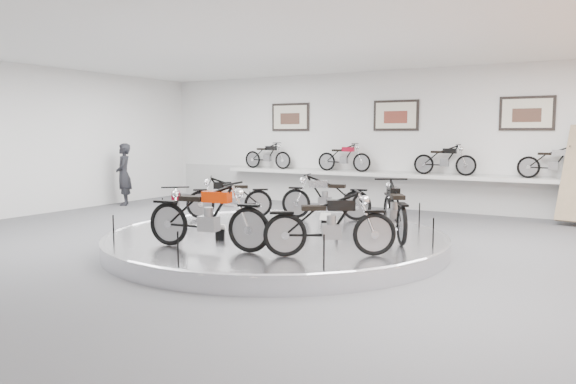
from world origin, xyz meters
The scene contains 22 objects.
floor centered at (0.00, 0.00, 0.00)m, with size 16.00×16.00×0.00m, color #555557.
ceiling centered at (0.00, 0.00, 4.00)m, with size 16.00×16.00×0.00m, color white.
wall_back centered at (0.00, 7.00, 2.00)m, with size 16.00×16.00×0.00m, color white.
wall_left centered at (-8.00, 0.00, 2.00)m, with size 14.00×14.00×0.00m, color white.
dado_band centered at (0.00, 6.98, 0.55)m, with size 15.68×0.04×1.10m, color #BCBCBA.
display_platform centered at (0.00, 0.30, 0.15)m, with size 6.40×6.40×0.30m, color silver.
platform_rim centered at (0.00, 0.30, 0.27)m, with size 6.40×6.40×0.10m, color #B2B2BA.
shelf centered at (0.00, 6.70, 1.00)m, with size 11.00×0.55×0.10m, color silver.
poster_left centered at (-3.50, 6.96, 2.70)m, with size 1.35×0.06×0.88m, color beige.
poster_center centered at (0.00, 6.96, 2.70)m, with size 1.35×0.06×0.88m, color beige.
poster_right centered at (3.50, 6.96, 2.70)m, with size 1.35×0.06×0.88m, color beige.
shelf_bike_a centered at (-4.20, 6.70, 1.42)m, with size 1.22×0.42×0.73m, color black, non-canonical shape.
shelf_bike_b centered at (-1.50, 6.70, 1.42)m, with size 1.22×0.42×0.73m, color maroon, non-canonical shape.
shelf_bike_c centered at (1.50, 6.70, 1.42)m, with size 1.22×0.42×0.73m, color black, non-canonical shape.
shelf_bike_d centered at (4.20, 6.70, 1.42)m, with size 1.22×0.42×0.73m, color #B8B9BE, non-canonical shape.
bike_a centered at (2.09, 0.98, 0.83)m, with size 1.79×0.63×1.06m, color black, non-canonical shape.
bike_b centered at (0.04, 2.34, 0.80)m, with size 1.70×0.60×1.00m, color #B8B9BE, non-canonical shape.
bike_c centered at (-1.89, 1.41, 0.77)m, with size 1.61×0.57×0.95m, color black, non-canonical shape.
bike_d centered at (-1.88, -0.36, 0.75)m, with size 1.53×0.54×0.90m, color maroon, non-canonical shape.
bike_e centered at (-0.22, -1.50, 0.86)m, with size 1.89×0.67×1.11m, color red, non-canonical shape.
bike_f centered at (1.75, -1.00, 0.81)m, with size 1.74×0.61×1.02m, color black, non-canonical shape.
visitor centered at (-7.40, 3.56, 0.94)m, with size 0.69×0.45×1.89m, color black.
Camera 1 is at (5.44, -8.68, 2.19)m, focal length 35.00 mm.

